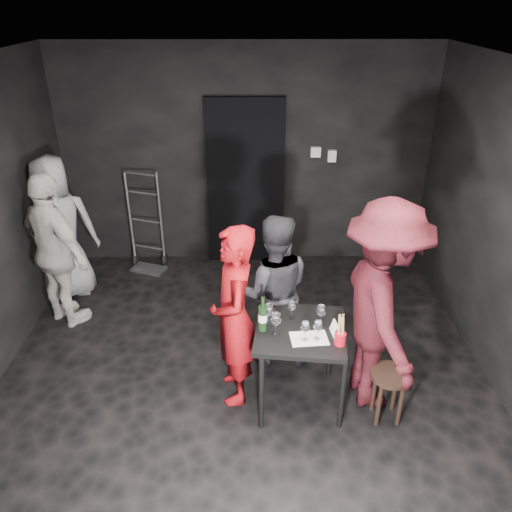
{
  "coord_description": "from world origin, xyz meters",
  "views": [
    {
      "loc": [
        0.08,
        -3.45,
        3.16
      ],
      "look_at": [
        0.11,
        0.25,
        1.2
      ],
      "focal_mm": 35.0,
      "sensor_mm": 36.0,
      "label": 1
    }
  ],
  "objects_px": {
    "server_red": "(234,311)",
    "bystander_grey": "(58,222)",
    "tasting_table": "(300,338)",
    "man_maroon": "(384,286)",
    "bystander_cream": "(54,244)",
    "woman_black": "(273,292)",
    "hand_truck": "(148,251)",
    "wine_bottle": "(263,317)",
    "stool": "(389,383)",
    "breadstick_cup": "(341,330)"
  },
  "relations": [
    {
      "from": "server_red",
      "to": "bystander_grey",
      "type": "relative_size",
      "value": 0.94
    },
    {
      "from": "tasting_table",
      "to": "man_maroon",
      "type": "bearing_deg",
      "value": 3.96
    },
    {
      "from": "man_maroon",
      "to": "bystander_cream",
      "type": "relative_size",
      "value": 1.21
    },
    {
      "from": "server_red",
      "to": "woman_black",
      "type": "distance_m",
      "value": 0.61
    },
    {
      "from": "man_maroon",
      "to": "bystander_grey",
      "type": "distance_m",
      "value": 3.63
    },
    {
      "from": "hand_truck",
      "to": "bystander_cream",
      "type": "relative_size",
      "value": 0.68
    },
    {
      "from": "server_red",
      "to": "bystander_cream",
      "type": "xyz_separation_m",
      "value": [
        -1.84,
        1.11,
        0.06
      ]
    },
    {
      "from": "hand_truck",
      "to": "wine_bottle",
      "type": "xyz_separation_m",
      "value": [
        1.41,
        -2.39,
        0.64
      ]
    },
    {
      "from": "stool",
      "to": "wine_bottle",
      "type": "height_order",
      "value": "wine_bottle"
    },
    {
      "from": "man_maroon",
      "to": "breadstick_cup",
      "type": "height_order",
      "value": "man_maroon"
    },
    {
      "from": "tasting_table",
      "to": "stool",
      "type": "height_order",
      "value": "tasting_table"
    },
    {
      "from": "server_red",
      "to": "bystander_cream",
      "type": "bearing_deg",
      "value": -128.82
    },
    {
      "from": "woman_black",
      "to": "bystander_grey",
      "type": "relative_size",
      "value": 0.81
    },
    {
      "from": "bystander_cream",
      "to": "wine_bottle",
      "type": "relative_size",
      "value": 6.12
    },
    {
      "from": "hand_truck",
      "to": "stool",
      "type": "relative_size",
      "value": 2.69
    },
    {
      "from": "woman_black",
      "to": "server_red",
      "type": "bearing_deg",
      "value": 55.28
    },
    {
      "from": "bystander_grey",
      "to": "wine_bottle",
      "type": "bearing_deg",
      "value": 128.94
    },
    {
      "from": "hand_truck",
      "to": "bystander_cream",
      "type": "distance_m",
      "value": 1.52
    },
    {
      "from": "bystander_cream",
      "to": "wine_bottle",
      "type": "bearing_deg",
      "value": -172.94
    },
    {
      "from": "bystander_cream",
      "to": "man_maroon",
      "type": "bearing_deg",
      "value": -163.56
    },
    {
      "from": "hand_truck",
      "to": "stool",
      "type": "bearing_deg",
      "value": -27.62
    },
    {
      "from": "tasting_table",
      "to": "breadstick_cup",
      "type": "relative_size",
      "value": 2.66
    },
    {
      "from": "tasting_table",
      "to": "stool",
      "type": "bearing_deg",
      "value": -17.0
    },
    {
      "from": "bystander_cream",
      "to": "bystander_grey",
      "type": "height_order",
      "value": "bystander_cream"
    },
    {
      "from": "woman_black",
      "to": "breadstick_cup",
      "type": "bearing_deg",
      "value": 121.84
    },
    {
      "from": "woman_black",
      "to": "bystander_grey",
      "type": "height_order",
      "value": "bystander_grey"
    },
    {
      "from": "stool",
      "to": "bystander_cream",
      "type": "xyz_separation_m",
      "value": [
        -3.09,
        1.42,
        0.56
      ]
    },
    {
      "from": "woman_black",
      "to": "breadstick_cup",
      "type": "xyz_separation_m",
      "value": [
        0.48,
        -0.78,
        0.13
      ]
    },
    {
      "from": "tasting_table",
      "to": "server_red",
      "type": "xyz_separation_m",
      "value": [
        -0.54,
        0.09,
        0.21
      ]
    },
    {
      "from": "server_red",
      "to": "bystander_grey",
      "type": "height_order",
      "value": "bystander_grey"
    },
    {
      "from": "server_red",
      "to": "woman_black",
      "type": "bearing_deg",
      "value": 137.78
    },
    {
      "from": "server_red",
      "to": "stool",
      "type": "bearing_deg",
      "value": 68.66
    },
    {
      "from": "woman_black",
      "to": "bystander_cream",
      "type": "relative_size",
      "value": 0.8
    },
    {
      "from": "stool",
      "to": "woman_black",
      "type": "height_order",
      "value": "woman_black"
    },
    {
      "from": "stool",
      "to": "bystander_cream",
      "type": "bearing_deg",
      "value": 155.36
    },
    {
      "from": "hand_truck",
      "to": "woman_black",
      "type": "bearing_deg",
      "value": -30.66
    },
    {
      "from": "man_maroon",
      "to": "bystander_grey",
      "type": "relative_size",
      "value": 1.23
    },
    {
      "from": "bystander_grey",
      "to": "server_red",
      "type": "bearing_deg",
      "value": 127.43
    },
    {
      "from": "stool",
      "to": "bystander_grey",
      "type": "relative_size",
      "value": 0.26
    },
    {
      "from": "tasting_table",
      "to": "woman_black",
      "type": "distance_m",
      "value": 0.62
    },
    {
      "from": "man_maroon",
      "to": "bystander_cream",
      "type": "xyz_separation_m",
      "value": [
        -3.02,
        1.15,
        -0.19
      ]
    },
    {
      "from": "stool",
      "to": "hand_truck",
      "type": "bearing_deg",
      "value": 133.1
    },
    {
      "from": "hand_truck",
      "to": "stool",
      "type": "distance_m",
      "value": 3.57
    },
    {
      "from": "hand_truck",
      "to": "bystander_grey",
      "type": "distance_m",
      "value": 1.23
    },
    {
      "from": "server_red",
      "to": "bystander_cream",
      "type": "height_order",
      "value": "bystander_cream"
    },
    {
      "from": "bystander_cream",
      "to": "breadstick_cup",
      "type": "relative_size",
      "value": 6.58
    },
    {
      "from": "bystander_grey",
      "to": "hand_truck",
      "type": "bearing_deg",
      "value": -155.65
    },
    {
      "from": "woman_black",
      "to": "hand_truck",
      "type": "bearing_deg",
      "value": -50.07
    },
    {
      "from": "bystander_cream",
      "to": "bystander_grey",
      "type": "relative_size",
      "value": 1.02
    },
    {
      "from": "bystander_grey",
      "to": "breadstick_cup",
      "type": "height_order",
      "value": "bystander_grey"
    }
  ]
}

